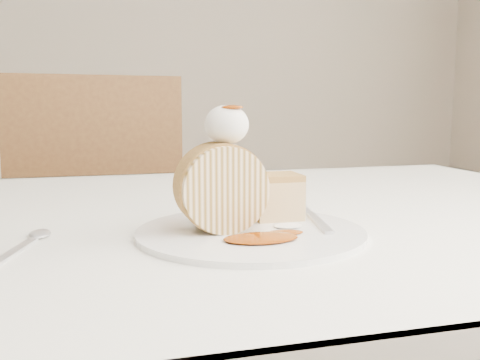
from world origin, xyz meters
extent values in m
cube|color=beige|center=(0.00, 3.00, 1.40)|extent=(5.00, 0.10, 2.80)
cube|color=silver|center=(0.00, 0.20, 0.73)|extent=(1.40, 0.90, 0.04)
cube|color=silver|center=(0.00, 0.65, 0.61)|extent=(1.40, 0.01, 0.28)
cylinder|color=brown|center=(0.62, 0.57, 0.35)|extent=(0.06, 0.06, 0.71)
cube|color=brown|center=(-0.17, 1.13, 0.47)|extent=(0.51, 0.51, 0.04)
cube|color=brown|center=(-0.15, 0.92, 0.74)|extent=(0.46, 0.09, 0.48)
cylinder|color=brown|center=(0.01, 1.34, 0.23)|extent=(0.04, 0.04, 0.45)
cylinder|color=brown|center=(-0.39, 1.30, 0.23)|extent=(0.04, 0.04, 0.45)
cylinder|color=brown|center=(0.05, 0.95, 0.23)|extent=(0.04, 0.04, 0.45)
cylinder|color=brown|center=(-0.34, 0.91, 0.23)|extent=(0.04, 0.04, 0.45)
cylinder|color=white|center=(0.03, 0.04, 0.75)|extent=(0.27, 0.27, 0.01)
cylinder|color=beige|center=(-0.01, 0.05, 0.81)|extent=(0.10, 0.06, 0.10)
cube|color=#B07D42|center=(0.08, 0.10, 0.78)|extent=(0.06, 0.06, 0.05)
ellipsoid|color=white|center=(0.00, 0.06, 0.88)|extent=(0.05, 0.05, 0.05)
ellipsoid|color=#7C2F05|center=(0.01, 0.05, 0.90)|extent=(0.03, 0.02, 0.01)
cube|color=silver|center=(0.12, 0.05, 0.76)|extent=(0.05, 0.16, 0.00)
cube|color=silver|center=(-0.23, 0.03, 0.75)|extent=(0.06, 0.14, 0.00)
camera|label=1|loc=(-0.15, -0.54, 0.90)|focal=40.00mm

